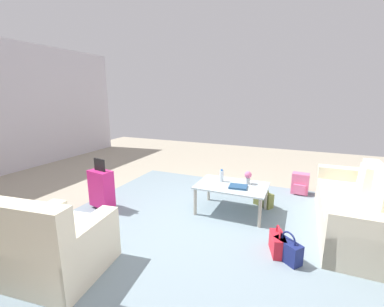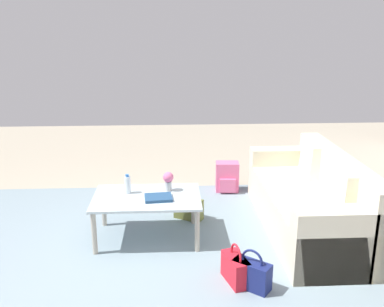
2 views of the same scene
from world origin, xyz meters
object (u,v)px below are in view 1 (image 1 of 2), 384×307
object	(u,v)px
water_bottle	(222,176)
flower_vase	(248,176)
couch	(362,212)
backpack_pink	(300,184)
coffee_table	(232,188)
handbag_red	(277,243)
suitcase_magenta	(101,188)
handbag_navy	(288,250)
handbag_olive	(264,199)
coffee_table_book	(238,187)
armchair	(54,249)

from	to	relation	value
water_bottle	flower_vase	bearing A→B (deg)	-173.21
couch	backpack_pink	size ratio (longest dim) A/B	5.35
coffee_table	couch	bearing A→B (deg)	-176.80
handbag_red	backpack_pink	xyz separation A→B (m)	(-0.21, -2.15, 0.06)
couch	suitcase_magenta	bearing A→B (deg)	11.93
flower_vase	handbag_navy	size ratio (longest dim) A/B	0.57
handbag_navy	handbag_red	bearing A→B (deg)	-38.63
backpack_pink	handbag_olive	bearing A→B (deg)	56.85
couch	backpack_pink	distance (m)	1.43
coffee_table	water_bottle	size ratio (longest dim) A/B	5.33
flower_vase	backpack_pink	bearing A→B (deg)	-124.37
coffee_table	handbag_red	size ratio (longest dim) A/B	3.04
coffee_table_book	handbag_navy	size ratio (longest dim) A/B	0.75
coffee_table_book	armchair	bearing A→B (deg)	50.51
water_bottle	suitcase_magenta	world-z (taller)	suitcase_magenta
water_bottle	suitcase_magenta	distance (m)	1.98
coffee_table	backpack_pink	size ratio (longest dim) A/B	2.72
coffee_table_book	handbag_red	size ratio (longest dim) A/B	0.75
coffee_table_book	flower_vase	xyz separation A→B (m)	(-0.10, -0.23, 0.11)
backpack_pink	flower_vase	bearing A→B (deg)	55.63
coffee_table_book	backpack_pink	distance (m)	1.65
coffee_table_book	flower_vase	bearing A→B (deg)	-118.99
water_bottle	flower_vase	xyz separation A→B (m)	(-0.42, -0.05, 0.03)
armchair	flower_vase	distance (m)	2.78
couch	flower_vase	bearing A→B (deg)	-1.83
coffee_table	water_bottle	distance (m)	0.27
coffee_table	handbag_olive	world-z (taller)	coffee_table
handbag_olive	backpack_pink	world-z (taller)	backpack_pink
water_bottle	handbag_red	size ratio (longest dim) A/B	0.57
flower_vase	handbag_navy	bearing A→B (deg)	121.86
handbag_olive	handbag_red	bearing A→B (deg)	104.75
handbag_red	coffee_table	bearing A→B (deg)	-47.54
armchair	water_bottle	size ratio (longest dim) A/B	4.94
flower_vase	coffee_table_book	bearing A→B (deg)	66.50
couch	handbag_navy	size ratio (longest dim) A/B	5.98
flower_vase	suitcase_magenta	bearing A→B (deg)	20.95
coffee_table	flower_vase	xyz separation A→B (m)	(-0.22, -0.15, 0.18)
armchair	handbag_olive	world-z (taller)	armchair
handbag_olive	handbag_navy	distance (m)	1.47
flower_vase	handbag_olive	bearing A→B (deg)	-127.71
water_bottle	coffee_table_book	size ratio (longest dim) A/B	0.76
coffee_table	backpack_pink	distance (m)	1.65
coffee_table_book	handbag_olive	distance (m)	0.71
handbag_olive	handbag_navy	xyz separation A→B (m)	(-0.46, 1.40, 0.00)
coffee_table_book	handbag_red	xyz separation A→B (m)	(-0.67, 0.78, -0.35)
armchair	coffee_table	bearing A→B (deg)	-120.72
couch	backpack_pink	world-z (taller)	couch
armchair	handbag_red	size ratio (longest dim) A/B	2.82
water_bottle	backpack_pink	distance (m)	1.73
couch	handbag_navy	xyz separation A→B (m)	(0.88, 1.06, -0.17)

